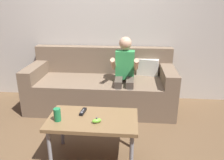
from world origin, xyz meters
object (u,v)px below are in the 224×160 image
at_px(soda_can, 57,115).
at_px(person_seated_on_couch, 125,72).
at_px(game_remote_black_near_edge, 83,112).
at_px(coffee_table, 93,122).
at_px(nunchuk_lime, 97,121).
at_px(couch, 102,87).

bearing_deg(soda_can, person_seated_on_couch, 60.98).
relative_size(person_seated_on_couch, game_remote_black_near_edge, 7.29).
distance_m(coffee_table, nunchuk_lime, 0.11).
bearing_deg(coffee_table, couch, 93.31).
xyz_separation_m(coffee_table, game_remote_black_near_edge, (-0.11, 0.10, 0.06)).
distance_m(couch, person_seated_on_couch, 0.48).
height_order(person_seated_on_couch, coffee_table, person_seated_on_couch).
distance_m(couch, game_remote_black_near_edge, 1.07).
height_order(game_remote_black_near_edge, soda_can, soda_can).
relative_size(couch, nunchuk_lime, 20.37).
bearing_deg(coffee_table, person_seated_on_couch, 74.76).
bearing_deg(soda_can, nunchuk_lime, -1.08).
distance_m(person_seated_on_couch, soda_can, 1.20).
xyz_separation_m(couch, soda_can, (-0.25, -1.23, 0.20)).
bearing_deg(coffee_table, game_remote_black_near_edge, 139.33).
bearing_deg(soda_can, game_remote_black_near_edge, 39.96).
xyz_separation_m(coffee_table, nunchuk_lime, (0.05, -0.08, 0.07)).
height_order(coffee_table, soda_can, soda_can).
bearing_deg(coffee_table, nunchuk_lime, -57.06).
xyz_separation_m(person_seated_on_couch, game_remote_black_near_edge, (-0.38, -0.88, -0.14)).
distance_m(game_remote_black_near_edge, nunchuk_lime, 0.24).
relative_size(coffee_table, nunchuk_lime, 8.48).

